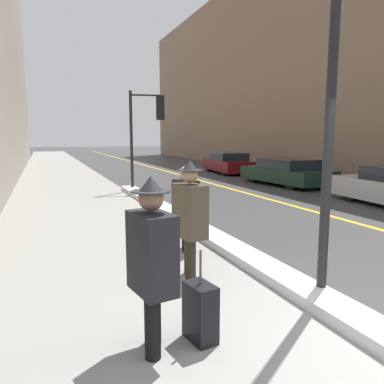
# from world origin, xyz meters

# --- Properties ---
(sidewalk_slab) EXTENTS (4.00, 80.00, 0.01)m
(sidewalk_slab) POSITION_xyz_m (-2.00, 15.00, 0.01)
(sidewalk_slab) COLOR gray
(sidewalk_slab) RESTS_ON ground
(road_centre_stripe) EXTENTS (0.16, 80.00, 0.00)m
(road_centre_stripe) POSITION_xyz_m (4.00, 15.00, 0.00)
(road_centre_stripe) COLOR gold
(road_centre_stripe) RESTS_ON ground
(snow_bank_curb) EXTENTS (0.50, 13.14, 0.16)m
(snow_bank_curb) POSITION_xyz_m (0.15, 5.60, 0.08)
(snow_bank_curb) COLOR silver
(snow_bank_curb) RESTS_ON ground
(building_facade_right) EXTENTS (6.00, 36.00, 12.71)m
(building_facade_right) POSITION_xyz_m (13.00, 22.00, 6.35)
(building_facade_right) COLOR #846B56
(building_facade_right) RESTS_ON ground
(lamp_post) EXTENTS (0.28, 0.28, 5.54)m
(lamp_post) POSITION_xyz_m (0.32, 1.37, 3.27)
(lamp_post) COLOR black
(lamp_post) RESTS_ON ground
(traffic_light_near) EXTENTS (1.30, 0.36, 3.73)m
(traffic_light_near) POSITION_xyz_m (0.91, 11.61, 2.69)
(traffic_light_near) COLOR black
(traffic_light_near) RESTS_ON ground
(pedestrian_in_fedora) EXTENTS (0.39, 0.56, 1.69)m
(pedestrian_in_fedora) POSITION_xyz_m (-2.00, 1.00, 0.92)
(pedestrian_in_fedora) COLOR black
(pedestrian_in_fedora) RESTS_ON ground
(pedestrian_trailing) EXTENTS (0.39, 0.57, 1.72)m
(pedestrian_trailing) POSITION_xyz_m (-0.97, 2.65, 0.94)
(pedestrian_trailing) COLOR #2A241B
(pedestrian_trailing) RESTS_ON ground
(pedestrian_in_glasses) EXTENTS (0.37, 0.54, 1.53)m
(pedestrian_in_glasses) POSITION_xyz_m (-0.56, 3.90, 0.85)
(pedestrian_in_glasses) COLOR black
(pedestrian_in_glasses) RESTS_ON ground
(parked_car_dark_green) EXTENTS (2.16, 4.38, 1.12)m
(parked_car_dark_green) POSITION_xyz_m (6.79, 11.08, 0.55)
(parked_car_dark_green) COLOR black
(parked_car_dark_green) RESTS_ON ground
(parked_car_maroon) EXTENTS (2.12, 4.37, 1.17)m
(parked_car_maroon) POSITION_xyz_m (6.99, 16.91, 0.55)
(parked_car_maroon) COLOR #600F14
(parked_car_maroon) RESTS_ON ground
(rolling_suitcase) EXTENTS (0.28, 0.39, 0.95)m
(rolling_suitcase) POSITION_xyz_m (-1.51, 1.00, 0.30)
(rolling_suitcase) COLOR black
(rolling_suitcase) RESTS_ON ground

